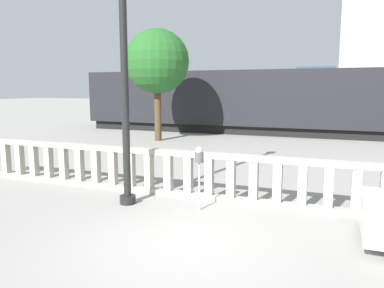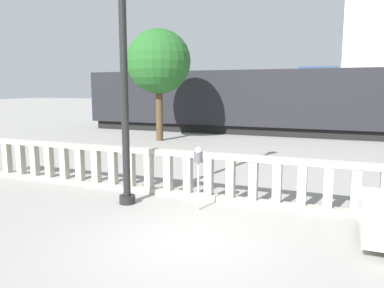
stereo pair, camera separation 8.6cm
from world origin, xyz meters
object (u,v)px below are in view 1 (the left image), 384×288
object	(u,v)px
lamppost	(124,45)
parking_meter	(199,159)
train_near	(284,101)
train_far	(220,96)
tree_left	(157,62)

from	to	relation	value
lamppost	parking_meter	xyz separation A→B (m)	(1.80, 0.17, -2.56)
train_near	train_far	xyz separation A→B (m)	(-7.02, 9.84, 0.03)
train_far	tree_left	bearing A→B (deg)	-85.71
train_far	train_near	bearing A→B (deg)	-54.50
parking_meter	lamppost	bearing A→B (deg)	-174.70
train_near	train_far	size ratio (longest dim) A/B	1.30
parking_meter	train_far	world-z (taller)	train_far
tree_left	train_near	bearing A→B (deg)	40.56
lamppost	train_far	distance (m)	25.79
tree_left	lamppost	bearing A→B (deg)	-67.41
train_near	tree_left	xyz separation A→B (m)	(-5.90, -5.05, 2.13)
lamppost	tree_left	world-z (taller)	lamppost
train_far	tree_left	distance (m)	15.09
lamppost	parking_meter	distance (m)	3.14
lamppost	parking_meter	size ratio (longest dim) A/B	4.70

